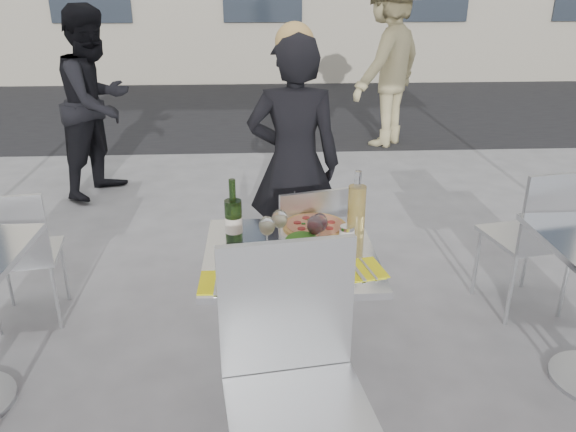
{
  "coord_description": "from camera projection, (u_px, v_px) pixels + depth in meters",
  "views": [
    {
      "loc": [
        -0.12,
        -2.12,
        1.81
      ],
      "look_at": [
        0.0,
        0.15,
        0.85
      ],
      "focal_mm": 35.0,
      "sensor_mm": 36.0,
      "label": 1
    }
  ],
  "objects": [
    {
      "name": "ground",
      "position": [
        290.0,
        393.0,
        2.66
      ],
      "size": [
        80.0,
        80.0,
        0.0
      ],
      "primitive_type": "plane",
      "color": "slate"
    },
    {
      "name": "street_asphalt",
      "position": [
        266.0,
        106.0,
        8.64
      ],
      "size": [
        24.0,
        5.0,
        0.0
      ],
      "primitive_type": "cube",
      "color": "black",
      "rests_on": "ground"
    },
    {
      "name": "main_table",
      "position": [
        290.0,
        295.0,
        2.45
      ],
      "size": [
        0.72,
        0.72,
        0.75
      ],
      "color": "#B7BABF",
      "rests_on": "ground"
    },
    {
      "name": "chair_far",
      "position": [
        311.0,
        249.0,
        2.92
      ],
      "size": [
        0.49,
        0.5,
        0.88
      ],
      "rotation": [
        0.0,
        0.0,
        3.39
      ],
      "color": "silver",
      "rests_on": "ground"
    },
    {
      "name": "chair_near",
      "position": [
        294.0,
        371.0,
        1.87
      ],
      "size": [
        0.53,
        0.54,
        1.03
      ],
      "rotation": [
        0.0,
        0.0,
        0.14
      ],
      "color": "silver",
      "rests_on": "ground"
    },
    {
      "name": "side_chair_lfar",
      "position": [
        18.0,
        248.0,
        3.01
      ],
      "size": [
        0.43,
        0.44,
        0.82
      ],
      "rotation": [
        0.0,
        0.0,
        3.3
      ],
      "color": "silver",
      "rests_on": "ground"
    },
    {
      "name": "side_chair_rfar",
      "position": [
        539.0,
        230.0,
        3.1
      ],
      "size": [
        0.48,
        0.49,
        0.9
      ],
      "rotation": [
        0.0,
        0.0,
        3.33
      ],
      "color": "silver",
      "rests_on": "ground"
    },
    {
      "name": "woman_diner",
      "position": [
        294.0,
        164.0,
        3.4
      ],
      "size": [
        0.59,
        0.42,
        1.55
      ],
      "primitive_type": "imported",
      "rotation": [
        0.0,
        0.0,
        3.06
      ],
      "color": "black",
      "rests_on": "ground"
    },
    {
      "name": "pedestrian_a",
      "position": [
        97.0,
        103.0,
        4.87
      ],
      "size": [
        0.9,
        0.98,
        1.64
      ],
      "primitive_type": "imported",
      "rotation": [
        0.0,
        0.0,
        1.14
      ],
      "color": "black",
      "rests_on": "ground"
    },
    {
      "name": "pedestrian_b",
      "position": [
        388.0,
        63.0,
        6.34
      ],
      "size": [
        1.32,
        1.38,
        1.88
      ],
      "primitive_type": "imported",
      "rotation": [
        0.0,
        0.0,
        4.01
      ],
      "color": "tan",
      "rests_on": "ground"
    },
    {
      "name": "pizza_near",
      "position": [
        288.0,
        270.0,
        2.2
      ],
      "size": [
        0.36,
        0.36,
        0.02
      ],
      "color": "tan",
      "rests_on": "main_table"
    },
    {
      "name": "pizza_far",
      "position": [
        315.0,
        228.0,
        2.56
      ],
      "size": [
        0.33,
        0.33,
        0.03
      ],
      "color": "white",
      "rests_on": "main_table"
    },
    {
      "name": "salad_plate",
      "position": [
        302.0,
        245.0,
        2.35
      ],
      "size": [
        0.22,
        0.22,
        0.09
      ],
      "color": "white",
      "rests_on": "main_table"
    },
    {
      "name": "wine_bottle",
      "position": [
        233.0,
        219.0,
        2.4
      ],
      "size": [
        0.07,
        0.08,
        0.29
      ],
      "color": "#28481B",
      "rests_on": "main_table"
    },
    {
      "name": "carafe",
      "position": [
        357.0,
        208.0,
        2.51
      ],
      "size": [
        0.08,
        0.08,
        0.29
      ],
      "color": "tan",
      "rests_on": "main_table"
    },
    {
      "name": "sugar_shaker",
      "position": [
        347.0,
        238.0,
        2.37
      ],
      "size": [
        0.06,
        0.06,
        0.11
      ],
      "color": "white",
      "rests_on": "main_table"
    },
    {
      "name": "wineglass_white_a",
      "position": [
        267.0,
        227.0,
        2.34
      ],
      "size": [
        0.07,
        0.07,
        0.16
      ],
      "color": "white",
      "rests_on": "main_table"
    },
    {
      "name": "wineglass_white_b",
      "position": [
        280.0,
        220.0,
        2.41
      ],
      "size": [
        0.07,
        0.07,
        0.16
      ],
      "color": "white",
      "rests_on": "main_table"
    },
    {
      "name": "wineglass_red_a",
      "position": [
        320.0,
        224.0,
        2.37
      ],
      "size": [
        0.07,
        0.07,
        0.16
      ],
      "color": "white",
      "rests_on": "main_table"
    },
    {
      "name": "wineglass_red_b",
      "position": [
        315.0,
        226.0,
        2.34
      ],
      "size": [
        0.07,
        0.07,
        0.16
      ],
      "color": "white",
      "rests_on": "main_table"
    },
    {
      "name": "napkin_left",
      "position": [
        223.0,
        282.0,
        2.13
      ],
      "size": [
        0.18,
        0.2,
        0.01
      ],
      "rotation": [
        0.0,
        0.0,
        -0.01
      ],
      "color": "#F9FC15",
      "rests_on": "main_table"
    },
    {
      "name": "napkin_right",
      "position": [
        360.0,
        269.0,
        2.22
      ],
      "size": [
        0.21,
        0.21,
        0.01
      ],
      "rotation": [
        0.0,
        0.0,
        0.19
      ],
      "color": "#F9FC15",
      "rests_on": "main_table"
    }
  ]
}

